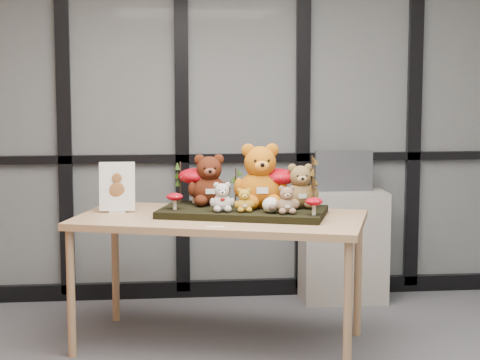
{
  "coord_description": "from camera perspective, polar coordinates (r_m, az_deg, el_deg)",
  "views": [
    {
      "loc": [
        -0.68,
        -3.91,
        1.72
      ],
      "look_at": [
        -0.15,
        1.25,
        1.04
      ],
      "focal_mm": 65.0,
      "sensor_mm": 36.0,
      "label": 1
    }
  ],
  "objects": [
    {
      "name": "sprig_dry_mid_right",
      "position": [
        5.22,
        4.85,
        -0.97
      ],
      "size": [
        0.05,
        0.05,
        0.2
      ],
      "primitive_type": null,
      "color": "brown",
      "rests_on": "diorama_tray"
    },
    {
      "name": "bear_pooh_yellow",
      "position": [
        5.35,
        1.32,
        0.51
      ],
      "size": [
        0.41,
        0.39,
        0.43
      ],
      "primitive_type": null,
      "rotation": [
        0.0,
        0.0,
        -0.31
      ],
      "color": "#C3650E",
      "rests_on": "diorama_tray"
    },
    {
      "name": "glass_partition",
      "position": [
        6.42,
        0.18,
        4.73
      ],
      "size": [
        4.9,
        0.06,
        2.78
      ],
      "color": "#2D383F",
      "rests_on": "floor"
    },
    {
      "name": "bear_small_yellow",
      "position": [
        5.19,
        0.28,
        -1.24
      ],
      "size": [
        0.15,
        0.14,
        0.16
      ],
      "primitive_type": null,
      "rotation": [
        0.0,
        0.0,
        -0.31
      ],
      "color": "gold",
      "rests_on": "diorama_tray"
    },
    {
      "name": "mushroom_back_left",
      "position": [
        5.53,
        -2.92,
        -0.25
      ],
      "size": [
        0.22,
        0.22,
        0.25
      ],
      "primitive_type": null,
      "color": "#9E0510",
      "rests_on": "diorama_tray"
    },
    {
      "name": "monitor",
      "position": [
        6.38,
        6.82,
        0.61
      ],
      "size": [
        0.42,
        0.04,
        0.3
      ],
      "color": "#47494E",
      "rests_on": "cabinet"
    },
    {
      "name": "bear_tan_back",
      "position": [
        5.35,
        3.98,
        -0.23
      ],
      "size": [
        0.28,
        0.27,
        0.3
      ],
      "primitive_type": null,
      "rotation": [
        0.0,
        0.0,
        -0.31
      ],
      "color": "brown",
      "rests_on": "diorama_tray"
    },
    {
      "name": "sprig_green_far_left",
      "position": [
        5.53,
        -3.93,
        -0.16
      ],
      "size": [
        0.05,
        0.05,
        0.27
      ],
      "primitive_type": null,
      "color": "black",
      "rests_on": "diorama_tray"
    },
    {
      "name": "display_table",
      "position": [
        5.31,
        -1.34,
        -3.1
      ],
      "size": [
        1.92,
        1.35,
        0.81
      ],
      "rotation": [
        0.0,
        0.0,
        -0.31
      ],
      "color": "tan",
      "rests_on": "floor"
    },
    {
      "name": "label_card",
      "position": [
        4.95,
        -1.64,
        -3.09
      ],
      "size": [
        0.1,
        0.03,
        0.0
      ],
      "primitive_type": "cube",
      "color": "white",
      "rests_on": "display_table"
    },
    {
      "name": "mushroom_front_right",
      "position": [
        5.1,
        4.88,
        -1.67
      ],
      "size": [
        0.1,
        0.1,
        0.11
      ],
      "primitive_type": null,
      "color": "#9E0510",
      "rests_on": "diorama_tray"
    },
    {
      "name": "room_shell",
      "position": [
        3.97,
        4.02,
        6.87
      ],
      "size": [
        5.0,
        5.0,
        5.0
      ],
      "color": "#B9B5AE",
      "rests_on": "floor"
    },
    {
      "name": "diorama_tray",
      "position": [
        5.33,
        0.18,
        -2.11
      ],
      "size": [
        1.1,
        0.78,
        0.04
      ],
      "primitive_type": "cube",
      "rotation": [
        0.0,
        0.0,
        -0.31
      ],
      "color": "black",
      "rests_on": "display_table"
    },
    {
      "name": "bear_white_bow",
      "position": [
        5.21,
        -1.19,
        -1.01
      ],
      "size": [
        0.18,
        0.17,
        0.19
      ],
      "primitive_type": null,
      "rotation": [
        0.0,
        0.0,
        -0.31
      ],
      "color": "beige",
      "rests_on": "diorama_tray"
    },
    {
      "name": "bear_brown_medium",
      "position": [
        5.45,
        -2.04,
        0.2
      ],
      "size": [
        0.33,
        0.31,
        0.35
      ],
      "primitive_type": null,
      "rotation": [
        0.0,
        0.0,
        -0.31
      ],
      "color": "#471A0C",
      "rests_on": "diorama_tray"
    },
    {
      "name": "sprig_dry_far_right",
      "position": [
        5.34,
        4.75,
        -0.11
      ],
      "size": [
        0.05,
        0.05,
        0.33
      ],
      "primitive_type": null,
      "color": "brown",
      "rests_on": "diorama_tray"
    },
    {
      "name": "sprig_green_centre",
      "position": [
        5.51,
        -0.29,
        -0.38
      ],
      "size": [
        0.05,
        0.05,
        0.22
      ],
      "primitive_type": null,
      "color": "black",
      "rests_on": "diorama_tray"
    },
    {
      "name": "sprig_green_mid_left",
      "position": [
        5.55,
        -2.48,
        -0.37
      ],
      "size": [
        0.05,
        0.05,
        0.22
      ],
      "primitive_type": null,
      "color": "black",
      "rests_on": "diorama_tray"
    },
    {
      "name": "mushroom_front_left",
      "position": [
        5.29,
        -4.31,
        -1.34
      ],
      "size": [
        0.1,
        0.1,
        0.11
      ],
      "primitive_type": null,
      "color": "#9E0510",
      "rests_on": "diorama_tray"
    },
    {
      "name": "sign_holder",
      "position": [
        5.48,
        -8.07,
        -0.58
      ],
      "size": [
        0.22,
        0.06,
        0.32
      ],
      "rotation": [
        0.0,
        0.0,
        -0.04
      ],
      "color": "silver",
      "rests_on": "display_table"
    },
    {
      "name": "mushroom_back_right",
      "position": [
        5.41,
        2.46,
        -0.35
      ],
      "size": [
        0.23,
        0.23,
        0.26
      ],
      "primitive_type": null,
      "color": "#9E0510",
      "rests_on": "diorama_tray"
    },
    {
      "name": "cabinet",
      "position": [
        6.45,
        6.78,
        -4.34
      ],
      "size": [
        0.61,
        0.36,
        0.82
      ],
      "primitive_type": "cube",
      "color": "gray",
      "rests_on": "floor"
    },
    {
      "name": "plush_cream_hedgehog",
      "position": [
        5.17,
        2.03,
        -1.6
      ],
      "size": [
        0.1,
        0.09,
        0.1
      ],
      "primitive_type": null,
      "rotation": [
        0.0,
        0.0,
        -0.31
      ],
      "color": "white",
      "rests_on": "diorama_tray"
    },
    {
      "name": "bear_beige_small",
      "position": [
        5.14,
        3.07,
        -1.2
      ],
      "size": [
        0.17,
        0.16,
        0.18
      ],
      "primitive_type": null,
      "rotation": [
        0.0,
        0.0,
        -0.31
      ],
      "color": "#8F6D50",
      "rests_on": "diorama_tray"
    }
  ]
}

